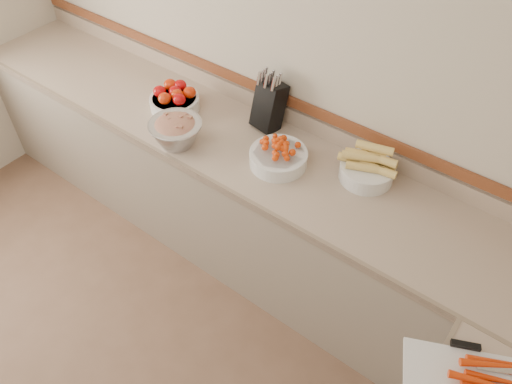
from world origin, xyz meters
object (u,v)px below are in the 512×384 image
Objects in this scene: corn_bowl at (367,168)px; rhubarb_bowl at (176,131)px; cherry_tomato_bowl at (278,156)px; knife_block at (269,104)px; tomato_bowl at (175,99)px.

corn_bowl reaches higher than rhubarb_bowl.
rhubarb_bowl is (-0.95, -0.38, 0.02)m from corn_bowl.
corn_bowl is 1.02m from rhubarb_bowl.
knife_block is at bearing 134.74° from cherry_tomato_bowl.
cherry_tomato_bowl is at bearing 20.05° from rhubarb_bowl.
corn_bowl reaches higher than cherry_tomato_bowl.
rhubarb_bowl is at bearing -159.95° from cherry_tomato_bowl.
tomato_bowl is 0.77m from cherry_tomato_bowl.
tomato_bowl is at bearing 135.17° from rhubarb_bowl.
cherry_tomato_bowl is 0.57m from rhubarb_bowl.
cherry_tomato_bowl reaches higher than rhubarb_bowl.
knife_block is at bearing 20.61° from tomato_bowl.
corn_bowl reaches higher than tomato_bowl.
corn_bowl is (0.65, -0.05, -0.08)m from knife_block.
tomato_bowl is 0.95× the size of corn_bowl.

